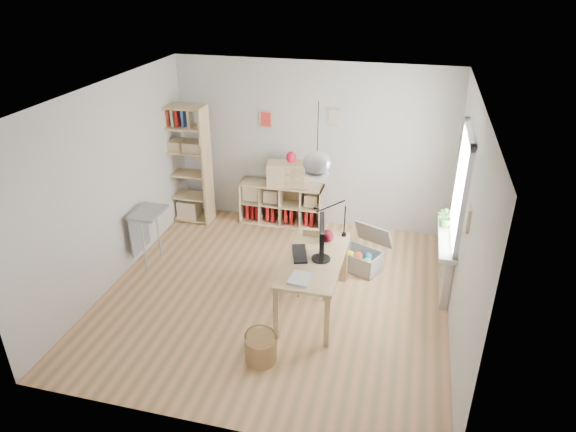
% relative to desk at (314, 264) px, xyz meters
% --- Properties ---
extents(ground, '(4.50, 4.50, 0.00)m').
position_rel_desk_xyz_m(ground, '(-0.55, 0.15, -0.66)').
color(ground, tan).
rests_on(ground, ground).
extents(room_shell, '(4.50, 4.50, 4.50)m').
position_rel_desk_xyz_m(room_shell, '(-0.00, 0.00, 1.34)').
color(room_shell, silver).
rests_on(room_shell, ground).
extents(window_unit, '(0.07, 1.16, 1.46)m').
position_rel_desk_xyz_m(window_unit, '(1.68, 0.75, 0.89)').
color(window_unit, white).
rests_on(window_unit, ground).
extents(radiator, '(0.10, 0.80, 0.80)m').
position_rel_desk_xyz_m(radiator, '(1.64, 0.75, -0.26)').
color(radiator, silver).
rests_on(radiator, ground).
extents(windowsill, '(0.22, 1.20, 0.06)m').
position_rel_desk_xyz_m(windowsill, '(1.59, 0.75, 0.17)').
color(windowsill, white).
rests_on(windowsill, radiator).
extents(desk, '(0.70, 1.50, 0.75)m').
position_rel_desk_xyz_m(desk, '(0.00, 0.00, 0.00)').
color(desk, tan).
rests_on(desk, ground).
extents(cube_shelf, '(1.40, 0.38, 0.72)m').
position_rel_desk_xyz_m(cube_shelf, '(-1.02, 2.23, -0.36)').
color(cube_shelf, '#D8B58E').
rests_on(cube_shelf, ground).
extents(tall_bookshelf, '(0.80, 0.38, 2.00)m').
position_rel_desk_xyz_m(tall_bookshelf, '(-2.59, 1.95, 0.43)').
color(tall_bookshelf, tan).
rests_on(tall_bookshelf, ground).
extents(side_table, '(0.40, 0.55, 0.85)m').
position_rel_desk_xyz_m(side_table, '(-2.59, 0.50, 0.01)').
color(side_table, '#959598').
rests_on(side_table, ground).
extents(chair, '(0.41, 0.41, 0.84)m').
position_rel_desk_xyz_m(chair, '(-0.06, 0.41, -0.18)').
color(chair, '#959598').
rests_on(chair, ground).
extents(wicker_basket, '(0.36, 0.36, 0.50)m').
position_rel_desk_xyz_m(wicker_basket, '(-0.37, -1.10, -0.49)').
color(wicker_basket, olive).
rests_on(wicker_basket, ground).
extents(storage_chest, '(0.78, 0.82, 0.60)m').
position_rel_desk_xyz_m(storage_chest, '(0.50, 1.12, -0.46)').
color(storage_chest, '#B0B0AC').
rests_on(storage_chest, ground).
extents(monitor, '(0.23, 0.58, 0.51)m').
position_rel_desk_xyz_m(monitor, '(0.09, -0.02, 0.38)').
color(monitor, black).
rests_on(monitor, desk).
extents(keyboard, '(0.29, 0.48, 0.02)m').
position_rel_desk_xyz_m(keyboard, '(-0.19, 0.03, 0.10)').
color(keyboard, black).
rests_on(keyboard, desk).
extents(task_lamp, '(0.44, 0.16, 0.47)m').
position_rel_desk_xyz_m(task_lamp, '(0.06, 0.58, 0.41)').
color(task_lamp, black).
rests_on(task_lamp, desk).
extents(yarn_ball, '(0.17, 0.17, 0.17)m').
position_rel_desk_xyz_m(yarn_ball, '(0.08, 0.43, 0.18)').
color(yarn_ball, '#510A13').
rests_on(yarn_ball, desk).
extents(paper_tray, '(0.25, 0.31, 0.03)m').
position_rel_desk_xyz_m(paper_tray, '(-0.06, -0.52, 0.11)').
color(paper_tray, white).
rests_on(paper_tray, desk).
extents(drawer_chest, '(0.74, 0.44, 0.40)m').
position_rel_desk_xyz_m(drawer_chest, '(-0.88, 2.19, 0.26)').
color(drawer_chest, '#D8B58E').
rests_on(drawer_chest, cube_shelf).
extents(red_vase, '(0.16, 0.16, 0.19)m').
position_rel_desk_xyz_m(red_vase, '(-0.84, 2.19, 0.55)').
color(red_vase, maroon).
rests_on(red_vase, drawer_chest).
extents(potted_plant, '(0.28, 0.25, 0.29)m').
position_rel_desk_xyz_m(potted_plant, '(1.57, 1.03, 0.35)').
color(potted_plant, '#316325').
rests_on(potted_plant, windowsill).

